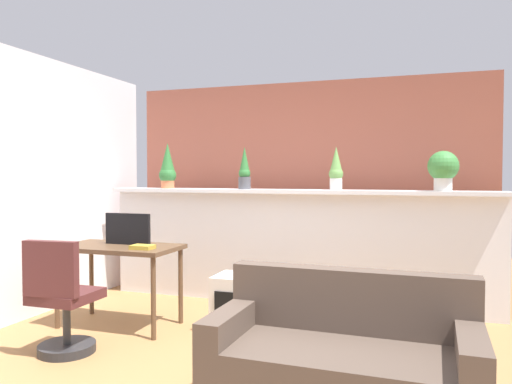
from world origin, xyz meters
TOP-DOWN VIEW (x-y plane):
  - ground_plane at (0.00, 0.00)m, footprint 12.00×12.00m
  - divider_wall at (0.00, 2.00)m, footprint 4.24×0.16m
  - plant_shelf at (0.00, 1.96)m, footprint 4.24×0.37m
  - brick_wall_behind at (0.00, 2.60)m, footprint 4.24×0.10m
  - side_wall_left at (-2.37, 0.40)m, footprint 0.12×4.40m
  - potted_plant_0 at (-1.49, 1.96)m, footprint 0.20×0.20m
  - potted_plant_1 at (-0.53, 1.93)m, footprint 0.13×0.13m
  - potted_plant_2 at (0.47, 2.00)m, footprint 0.15×0.15m
  - potted_plant_3 at (1.52, 1.92)m, footprint 0.29×0.29m
  - desk at (-1.33, 0.73)m, footprint 1.10×0.60m
  - tv_monitor at (-1.29, 0.81)m, footprint 0.46×0.04m
  - office_chair at (-1.32, -0.06)m, footprint 0.46×0.46m
  - side_cube_shelf at (-0.24, 0.95)m, footprint 0.40×0.41m
  - book_on_desk at (-1.01, 0.61)m, footprint 0.20×0.14m
  - couch at (0.89, -0.27)m, footprint 1.58×0.80m

SIDE VIEW (x-z plane):
  - ground_plane at x=0.00m, z-range 0.00..0.00m
  - side_cube_shelf at x=-0.24m, z-range 0.00..0.50m
  - couch at x=0.89m, z-range -0.12..0.68m
  - office_chair at x=-1.32m, z-range -0.07..0.84m
  - divider_wall at x=0.00m, z-range 0.00..1.21m
  - desk at x=-1.33m, z-range 0.29..1.04m
  - book_on_desk at x=-1.01m, z-range 0.75..0.79m
  - tv_monitor at x=-1.29m, z-range 0.75..1.04m
  - plant_shelf at x=0.00m, z-range 1.21..1.25m
  - brick_wall_behind at x=0.00m, z-range 0.00..2.50m
  - side_wall_left at x=-2.37m, z-range 0.00..2.60m
  - potted_plant_1 at x=-0.53m, z-range 1.22..1.68m
  - potted_plant_2 at x=0.47m, z-range 1.23..1.69m
  - potted_plant_3 at x=1.52m, z-range 1.27..1.66m
  - potted_plant_0 at x=-1.49m, z-range 1.22..1.75m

